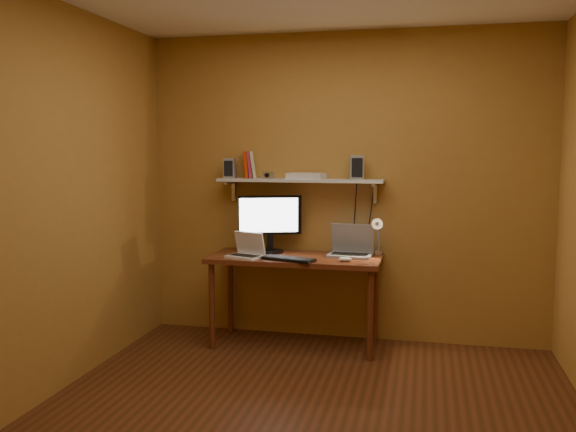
% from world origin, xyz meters
% --- Properties ---
extents(room, '(3.44, 3.24, 2.64)m').
position_xyz_m(room, '(0.00, 0.00, 1.30)').
color(room, '#5C2D17').
rests_on(room, ground).
extents(desk, '(1.40, 0.60, 0.75)m').
position_xyz_m(desk, '(-0.36, 1.28, 0.66)').
color(desk, '#632C17').
rests_on(desk, ground).
extents(wall_shelf, '(1.40, 0.25, 0.21)m').
position_xyz_m(wall_shelf, '(-0.36, 1.47, 1.36)').
color(wall_shelf, silver).
rests_on(wall_shelf, room).
extents(monitor, '(0.52, 0.29, 0.48)m').
position_xyz_m(monitor, '(-0.61, 1.42, 1.02)').
color(monitor, black).
rests_on(monitor, desk).
extents(laptop, '(0.37, 0.28, 0.26)m').
position_xyz_m(laptop, '(0.09, 1.41, 0.82)').
color(laptop, gray).
rests_on(laptop, desk).
extents(netbook, '(0.33, 0.28, 0.21)m').
position_xyz_m(netbook, '(-0.73, 1.14, 0.81)').
color(netbook, white).
rests_on(netbook, desk).
extents(keyboard, '(0.45, 0.26, 0.02)m').
position_xyz_m(keyboard, '(-0.37, 1.08, 0.76)').
color(keyboard, black).
rests_on(keyboard, desk).
extents(mouse, '(0.12, 0.09, 0.04)m').
position_xyz_m(mouse, '(0.07, 1.14, 0.77)').
color(mouse, white).
rests_on(mouse, desk).
extents(desk_lamp, '(0.09, 0.23, 0.38)m').
position_xyz_m(desk_lamp, '(0.30, 1.41, 0.96)').
color(desk_lamp, silver).
rests_on(desk_lamp, desk).
extents(speaker_left, '(0.10, 0.10, 0.17)m').
position_xyz_m(speaker_left, '(-0.97, 1.47, 1.46)').
color(speaker_left, gray).
rests_on(speaker_left, wall_shelf).
extents(speaker_right, '(0.13, 0.13, 0.20)m').
position_xyz_m(speaker_right, '(0.12, 1.47, 1.47)').
color(speaker_right, gray).
rests_on(speaker_right, wall_shelf).
extents(books, '(0.16, 0.17, 0.23)m').
position_xyz_m(books, '(-0.81, 1.50, 1.49)').
color(books, red).
rests_on(books, wall_shelf).
extents(shelf_camera, '(0.11, 0.06, 0.06)m').
position_xyz_m(shelf_camera, '(-0.62, 1.41, 1.41)').
color(shelf_camera, silver).
rests_on(shelf_camera, wall_shelf).
extents(router, '(0.32, 0.23, 0.05)m').
position_xyz_m(router, '(-0.30, 1.46, 1.40)').
color(router, white).
rests_on(router, wall_shelf).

